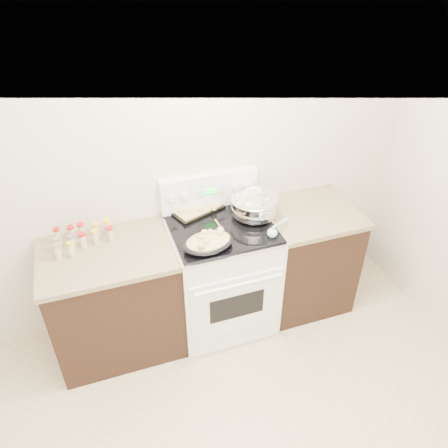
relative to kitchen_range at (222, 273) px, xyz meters
name	(u,v)px	position (x,y,z in m)	size (l,w,h in m)	color
room_shell	(256,290)	(-0.35, -1.42, 1.21)	(4.10, 3.60, 2.75)	beige
counter_left	(116,300)	(-0.83, 0.01, -0.03)	(0.93, 0.67, 0.92)	black
counter_right	(304,256)	(0.73, 0.01, -0.03)	(0.73, 0.67, 0.92)	black
kitchen_range	(222,273)	(0.00, 0.00, 0.00)	(0.78, 0.73, 1.22)	white
mixing_bowl	(254,207)	(0.27, 0.05, 0.54)	(0.42, 0.42, 0.21)	silver
roasting_pan	(208,242)	(-0.17, -0.21, 0.50)	(0.39, 0.30, 0.12)	black
baking_sheet	(195,208)	(-0.12, 0.27, 0.47)	(0.45, 0.38, 0.06)	black
wooden_spoon	(224,234)	(-0.02, -0.12, 0.46)	(0.05, 0.27, 0.04)	tan
blue_ladle	(273,232)	(0.31, -0.22, 0.48)	(0.22, 0.18, 0.09)	#A0D4EF
spice_jars	(80,238)	(-0.98, 0.14, 0.49)	(0.40, 0.24, 0.13)	#BFB28C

